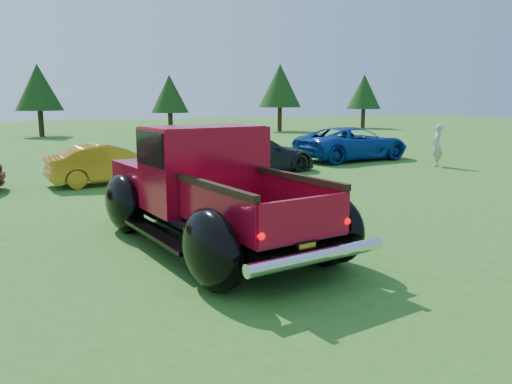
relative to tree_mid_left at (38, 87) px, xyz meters
name	(u,v)px	position (x,y,z in m)	size (l,w,h in m)	color
ground	(273,251)	(3.00, -31.00, -3.38)	(120.00, 120.00, 0.00)	#30651D
tree_mid_left	(38,87)	(0.00, 0.00, 0.00)	(3.20, 3.20, 5.00)	#332114
tree_mid_right	(170,94)	(9.00, -1.00, -0.41)	(2.82, 2.82, 4.40)	#332114
tree_east	(280,86)	(18.00, -1.50, 0.27)	(3.46, 3.46, 5.40)	#332114
tree_far_east	(364,92)	(27.00, -0.50, -0.14)	(3.07, 3.07, 4.80)	#332114
pickup_truck	(204,187)	(2.15, -29.86, -2.39)	(3.37, 5.92, 2.10)	black
show_car_yellow	(110,164)	(1.50, -22.62, -2.77)	(1.30, 3.72, 1.23)	#B67518
show_car_grey	(254,154)	(6.50, -22.30, -2.72)	(1.86, 4.58, 1.33)	black
show_car_blue	(352,143)	(11.88, -20.55, -2.67)	(2.35, 5.09, 1.42)	navy
spectator	(437,145)	(13.58, -23.69, -2.56)	(0.60, 0.39, 1.64)	#B7AE9F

